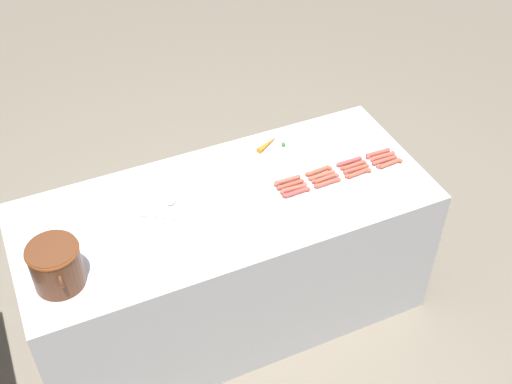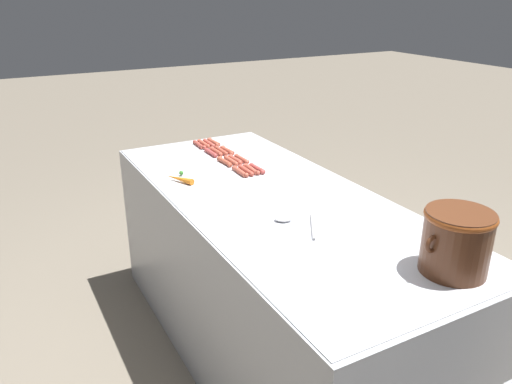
{
  "view_description": "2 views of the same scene",
  "coord_description": "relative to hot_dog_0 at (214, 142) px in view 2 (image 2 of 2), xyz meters",
  "views": [
    {
      "loc": [
        -2.27,
        0.85,
        3.1
      ],
      "look_at": [
        -0.07,
        -0.14,
        0.93
      ],
      "focal_mm": 46.41,
      "sensor_mm": 36.0,
      "label": 1
    },
    {
      "loc": [
        1.09,
        1.84,
        1.75
      ],
      "look_at": [
        0.09,
        0.0,
        0.9
      ],
      "focal_mm": 35.4,
      "sensor_mm": 36.0,
      "label": 2
    }
  ],
  "objects": [
    {
      "name": "hot_dog_1",
      "position": [
        -0.0,
        0.19,
        0.0
      ],
      "size": [
        0.03,
        0.15,
        0.02
      ],
      "color": "#B54F3B",
      "rests_on": "griddle_counter"
    },
    {
      "name": "ground_plane",
      "position": [
        0.1,
        0.9,
        -0.88
      ],
      "size": [
        20.0,
        20.0,
        0.0
      ],
      "primitive_type": "plane",
      "color": "#756B5B"
    },
    {
      "name": "hot_dog_6",
      "position": [
        0.03,
        0.37,
        0.0
      ],
      "size": [
        0.03,
        0.15,
        0.02
      ],
      "color": "#B04E3E",
      "rests_on": "griddle_counter"
    },
    {
      "name": "hot_dog_13",
      "position": [
        0.1,
        0.19,
        0.0
      ],
      "size": [
        0.02,
        0.15,
        0.02
      ],
      "color": "#B54441",
      "rests_on": "griddle_counter"
    },
    {
      "name": "hot_dog_3",
      "position": [
        -0.0,
        0.55,
        0.0
      ],
      "size": [
        0.03,
        0.15,
        0.02
      ],
      "color": "#AF4540",
      "rests_on": "griddle_counter"
    },
    {
      "name": "hot_dog_5",
      "position": [
        0.03,
        0.18,
        0.0
      ],
      "size": [
        0.02,
        0.15,
        0.02
      ],
      "color": "#AB4C3A",
      "rests_on": "griddle_counter"
    },
    {
      "name": "hot_dog_15",
      "position": [
        0.1,
        0.55,
        0.0
      ],
      "size": [
        0.03,
        0.15,
        0.02
      ],
      "color": "#B4533F",
      "rests_on": "griddle_counter"
    },
    {
      "name": "hot_dog_2",
      "position": [
        -0.0,
        0.38,
        0.0
      ],
      "size": [
        0.03,
        0.15,
        0.02
      ],
      "color": "#B24E3C",
      "rests_on": "griddle_counter"
    },
    {
      "name": "hot_dog_0",
      "position": [
        0.0,
        0.0,
        0.0
      ],
      "size": [
        0.03,
        0.15,
        0.02
      ],
      "color": "#AE533E",
      "rests_on": "griddle_counter"
    },
    {
      "name": "griddle_counter",
      "position": [
        0.1,
        0.9,
        -0.44
      ],
      "size": [
        0.88,
        2.1,
        0.86
      ],
      "color": "#ADAFB5",
      "rests_on": "ground_plane"
    },
    {
      "name": "hot_dog_14",
      "position": [
        0.1,
        0.37,
        0.0
      ],
      "size": [
        0.03,
        0.15,
        0.02
      ],
      "color": "#AF5038",
      "rests_on": "griddle_counter"
    },
    {
      "name": "hot_dog_12",
      "position": [
        0.1,
        0.01,
        0.0
      ],
      "size": [
        0.03,
        0.15,
        0.02
      ],
      "color": "#B34A3E",
      "rests_on": "griddle_counter"
    },
    {
      "name": "carrot",
      "position": [
        0.41,
        0.51,
        0.0
      ],
      "size": [
        0.11,
        0.17,
        0.03
      ],
      "color": "orange",
      "rests_on": "griddle_counter"
    },
    {
      "name": "hot_dog_11",
      "position": [
        0.06,
        0.55,
        0.0
      ],
      "size": [
        0.03,
        0.15,
        0.02
      ],
      "color": "#AE4738",
      "rests_on": "griddle_counter"
    },
    {
      "name": "hot_dog_9",
      "position": [
        0.06,
        0.18,
        0.0
      ],
      "size": [
        0.03,
        0.15,
        0.02
      ],
      "color": "#B04D3B",
      "rests_on": "griddle_counter"
    },
    {
      "name": "hot_dog_10",
      "position": [
        0.06,
        0.37,
        0.0
      ],
      "size": [
        0.03,
        0.15,
        0.02
      ],
      "color": "#B25440",
      "rests_on": "griddle_counter"
    },
    {
      "name": "hot_dog_7",
      "position": [
        0.03,
        0.55,
        0.0
      ],
      "size": [
        0.03,
        0.15,
        0.02
      ],
      "color": "#B55241",
      "rests_on": "griddle_counter"
    },
    {
      "name": "bean_pot",
      "position": [
        -0.09,
        1.76,
        0.11
      ],
      "size": [
        0.29,
        0.23,
        0.22
      ],
      "color": "#562D19",
      "rests_on": "griddle_counter"
    },
    {
      "name": "hot_dog_8",
      "position": [
        0.07,
        0.0,
        0.0
      ],
      "size": [
        0.03,
        0.15,
        0.02
      ],
      "color": "#B6523F",
      "rests_on": "griddle_counter"
    },
    {
      "name": "serving_spoon",
      "position": [
        0.18,
        1.18,
        -0.0
      ],
      "size": [
        0.18,
        0.25,
        0.02
      ],
      "color": "#B7B7BC",
      "rests_on": "griddle_counter"
    },
    {
      "name": "hot_dog_4",
      "position": [
        0.03,
        0.01,
        0.0
      ],
      "size": [
        0.02,
        0.15,
        0.02
      ],
      "color": "#B74D40",
      "rests_on": "griddle_counter"
    }
  ]
}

